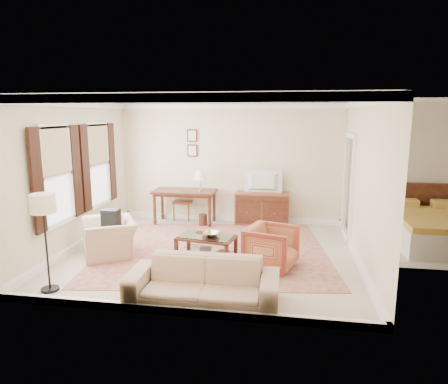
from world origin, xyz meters
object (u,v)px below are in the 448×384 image
(striped_armchair, at_px, (272,245))
(sideboard, at_px, (262,208))
(writing_desk, at_px, (185,195))
(coffee_table, at_px, (206,241))
(tv, at_px, (263,175))
(sofa, at_px, (203,275))
(club_armchair, at_px, (109,231))

(striped_armchair, bearing_deg, sideboard, 24.05)
(writing_desk, distance_m, coffee_table, 2.56)
(writing_desk, relative_size, tv, 1.72)
(coffee_table, xyz_separation_m, sofa, (0.31, -1.76, 0.08))
(tv, relative_size, striped_armchair, 1.07)
(tv, height_order, coffee_table, tv)
(tv, height_order, striped_armchair, tv)
(writing_desk, distance_m, sofa, 4.30)
(striped_armchair, height_order, sofa, sofa)
(writing_desk, relative_size, striped_armchair, 1.84)
(tv, xyz_separation_m, striped_armchair, (0.36, -2.78, -0.82))
(coffee_table, height_order, striped_armchair, striped_armchair)
(writing_desk, height_order, sofa, sofa)
(writing_desk, xyz_separation_m, club_armchair, (-0.83, -2.44, -0.25))
(sideboard, relative_size, sofa, 0.60)
(writing_desk, height_order, coffee_table, writing_desk)
(coffee_table, distance_m, club_armchair, 1.86)
(striped_armchair, bearing_deg, club_armchair, 103.81)
(tv, relative_size, club_armchair, 0.83)
(sideboard, relative_size, tv, 1.46)
(club_armchair, bearing_deg, sofa, 21.83)
(coffee_table, distance_m, sofa, 1.79)
(sofa, bearing_deg, writing_desk, 107.45)
(tv, bearing_deg, sideboard, -90.00)
(writing_desk, relative_size, sofa, 0.71)
(sideboard, height_order, tv, tv)
(sofa, bearing_deg, striped_armchair, 58.03)
(writing_desk, xyz_separation_m, coffee_table, (1.02, -2.32, -0.38))
(writing_desk, height_order, striped_armchair, writing_desk)
(tv, relative_size, coffee_table, 0.78)
(writing_desk, distance_m, club_armchair, 2.59)
(writing_desk, xyz_separation_m, striped_armchair, (2.23, -2.60, -0.30))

